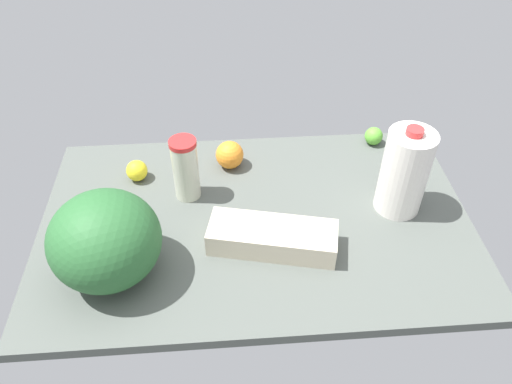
{
  "coord_description": "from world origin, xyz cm",
  "views": [
    {
      "loc": [
        7.44,
        98.8,
        102.38
      ],
      "look_at": [
        0.0,
        0.0,
        13.0
      ],
      "focal_mm": 35.0,
      "sensor_mm": 36.0,
      "label": 1
    }
  ],
  "objects_px": {
    "egg_carton": "(272,238)",
    "lime_loose": "(374,136)",
    "watermelon": "(105,240)",
    "milk_jug": "(404,172)",
    "lemon_by_jug": "(137,171)",
    "orange_far_back": "(230,155)",
    "tumbler_cup": "(186,169)"
  },
  "relations": [
    {
      "from": "watermelon",
      "to": "milk_jug",
      "type": "bearing_deg",
      "value": -166.77
    },
    {
      "from": "milk_jug",
      "to": "orange_far_back",
      "type": "xyz_separation_m",
      "value": [
        0.47,
        -0.22,
        -0.08
      ]
    },
    {
      "from": "lemon_by_jug",
      "to": "watermelon",
      "type": "bearing_deg",
      "value": 86.05
    },
    {
      "from": "tumbler_cup",
      "to": "lime_loose",
      "type": "distance_m",
      "value": 0.64
    },
    {
      "from": "lime_loose",
      "to": "orange_far_back",
      "type": "bearing_deg",
      "value": 9.9
    },
    {
      "from": "orange_far_back",
      "to": "lemon_by_jug",
      "type": "xyz_separation_m",
      "value": [
        0.28,
        0.04,
        -0.01
      ]
    },
    {
      "from": "egg_carton",
      "to": "orange_far_back",
      "type": "bearing_deg",
      "value": -61.37
    },
    {
      "from": "lemon_by_jug",
      "to": "lime_loose",
      "type": "bearing_deg",
      "value": -170.65
    },
    {
      "from": "milk_jug",
      "to": "watermelon",
      "type": "bearing_deg",
      "value": 13.23
    },
    {
      "from": "tumbler_cup",
      "to": "lime_loose",
      "type": "bearing_deg",
      "value": -160.97
    },
    {
      "from": "tumbler_cup",
      "to": "orange_far_back",
      "type": "xyz_separation_m",
      "value": [
        -0.13,
        -0.13,
        -0.05
      ]
    },
    {
      "from": "milk_jug",
      "to": "lemon_by_jug",
      "type": "distance_m",
      "value": 0.78
    },
    {
      "from": "watermelon",
      "to": "lemon_by_jug",
      "type": "distance_m",
      "value": 0.37
    },
    {
      "from": "tumbler_cup",
      "to": "milk_jug",
      "type": "xyz_separation_m",
      "value": [
        -0.6,
        0.09,
        0.03
      ]
    },
    {
      "from": "tumbler_cup",
      "to": "orange_far_back",
      "type": "relative_size",
      "value": 2.24
    },
    {
      "from": "orange_far_back",
      "to": "lime_loose",
      "type": "xyz_separation_m",
      "value": [
        -0.48,
        -0.08,
        -0.01
      ]
    },
    {
      "from": "lemon_by_jug",
      "to": "egg_carton",
      "type": "bearing_deg",
      "value": 141.29
    },
    {
      "from": "watermelon",
      "to": "milk_jug",
      "type": "xyz_separation_m",
      "value": [
        -0.78,
        -0.18,
        0.01
      ]
    },
    {
      "from": "egg_carton",
      "to": "lime_loose",
      "type": "bearing_deg",
      "value": -118.56
    },
    {
      "from": "watermelon",
      "to": "lime_loose",
      "type": "relative_size",
      "value": 4.54
    },
    {
      "from": "orange_far_back",
      "to": "lime_loose",
      "type": "relative_size",
      "value": 1.47
    },
    {
      "from": "orange_far_back",
      "to": "lemon_by_jug",
      "type": "relative_size",
      "value": 1.36
    },
    {
      "from": "lime_loose",
      "to": "lemon_by_jug",
      "type": "distance_m",
      "value": 0.77
    },
    {
      "from": "orange_far_back",
      "to": "lemon_by_jug",
      "type": "height_order",
      "value": "orange_far_back"
    },
    {
      "from": "tumbler_cup",
      "to": "milk_jug",
      "type": "bearing_deg",
      "value": 171.07
    },
    {
      "from": "tumbler_cup",
      "to": "lemon_by_jug",
      "type": "bearing_deg",
      "value": -28.24
    },
    {
      "from": "tumbler_cup",
      "to": "lemon_by_jug",
      "type": "relative_size",
      "value": 3.05
    },
    {
      "from": "watermelon",
      "to": "lime_loose",
      "type": "bearing_deg",
      "value": -148.28
    },
    {
      "from": "milk_jug",
      "to": "lime_loose",
      "type": "xyz_separation_m",
      "value": [
        -0.01,
        -0.3,
        -0.1
      ]
    },
    {
      "from": "watermelon",
      "to": "orange_far_back",
      "type": "height_order",
      "value": "watermelon"
    },
    {
      "from": "watermelon",
      "to": "lemon_by_jug",
      "type": "bearing_deg",
      "value": -93.95
    },
    {
      "from": "orange_far_back",
      "to": "tumbler_cup",
      "type": "bearing_deg",
      "value": 44.57
    }
  ]
}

